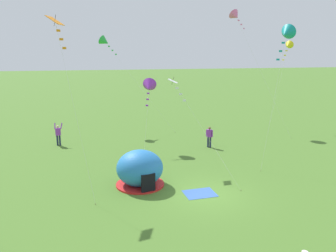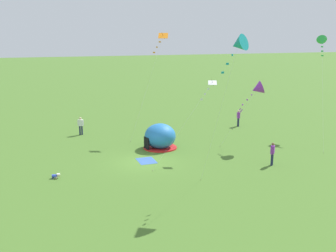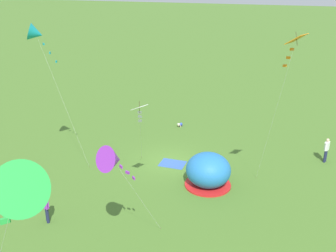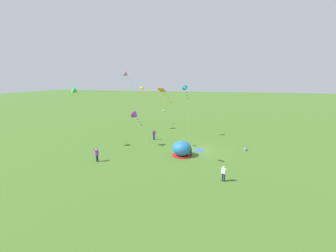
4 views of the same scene
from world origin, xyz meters
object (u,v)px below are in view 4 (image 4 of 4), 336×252
at_px(person_arms_raised, 97,154).
at_px(kite_teal, 185,89).
at_px(person_far_back, 224,173).
at_px(kite_white, 167,113).
at_px(kite_pink, 126,75).
at_px(kite_green, 75,91).
at_px(popup_tent, 182,149).
at_px(person_near_tent, 154,134).
at_px(kite_yellow, 142,88).
at_px(kite_purple, 136,116).
at_px(toddler_crawling, 246,149).
at_px(kite_orange, 163,93).

distance_m(person_arms_raised, kite_teal, 19.10).
xyz_separation_m(person_far_back, kite_white, (9.84, 8.76, 4.43)).
distance_m(kite_pink, kite_green, 13.37).
bearing_deg(popup_tent, person_near_tent, 42.66).
height_order(kite_yellow, kite_green, kite_green).
xyz_separation_m(person_near_tent, kite_purple, (-4.70, 1.36, 4.01)).
relative_size(toddler_crawling, person_arms_raised, 0.29).
bearing_deg(kite_teal, kite_purple, 141.32).
distance_m(toddler_crawling, kite_teal, 14.49).
distance_m(kite_purple, kite_pink, 13.52).
relative_size(popup_tent, person_far_back, 1.63).
bearing_deg(kite_teal, kite_green, 125.58).
height_order(person_near_tent, kite_yellow, kite_yellow).
distance_m(kite_purple, kite_yellow, 17.00).
relative_size(popup_tent, person_near_tent, 1.63).
distance_m(toddler_crawling, person_far_back, 11.77).
distance_m(person_arms_raised, kite_green, 10.74).
distance_m(person_near_tent, kite_teal, 9.77).
relative_size(person_arms_raised, kite_orange, 0.20).
xyz_separation_m(kite_white, kite_pink, (9.46, 10.84, 5.88)).
distance_m(kite_white, kite_green, 13.95).
distance_m(kite_orange, kite_teal, 14.17).
height_order(person_far_back, kite_green, kite_green).
bearing_deg(person_near_tent, toddler_crawling, -98.83).
bearing_deg(person_arms_raised, kite_yellow, 6.19).
distance_m(person_arms_raised, kite_white, 11.69).
bearing_deg(kite_green, person_far_back, -106.25).
distance_m(toddler_crawling, kite_white, 12.98).
bearing_deg(kite_orange, kite_yellow, 26.78).
xyz_separation_m(person_near_tent, kite_pink, (5.59, 7.46, 10.31)).
xyz_separation_m(popup_tent, kite_purple, (2.23, 7.75, 3.98)).
bearing_deg(kite_pink, person_near_tent, -126.86).
bearing_deg(person_far_back, kite_pink, 45.44).
bearing_deg(kite_pink, popup_tent, -132.13).
xyz_separation_m(person_far_back, kite_pink, (19.30, 19.60, 10.31)).
bearing_deg(kite_purple, kite_green, 107.51).
bearing_deg(kite_pink, kite_white, -131.11).
relative_size(kite_pink, kite_green, 1.28).
distance_m(kite_orange, kite_pink, 20.84).
distance_m(person_arms_raised, person_near_tent, 12.55).
xyz_separation_m(popup_tent, person_near_tent, (6.93, 6.38, -0.03)).
xyz_separation_m(person_arms_raised, kite_orange, (0.92, -8.71, 7.92)).
bearing_deg(kite_teal, kite_pink, 78.72).
bearing_deg(toddler_crawling, person_near_tent, 81.17).
xyz_separation_m(kite_yellow, kite_green, (-18.53, 3.38, 0.33)).
bearing_deg(popup_tent, person_far_back, -139.65).
relative_size(kite_orange, kite_pink, 0.80).
relative_size(toddler_crawling, person_far_back, 0.32).
bearing_deg(kite_teal, kite_white, 167.74).
height_order(kite_orange, kite_teal, kite_orange).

